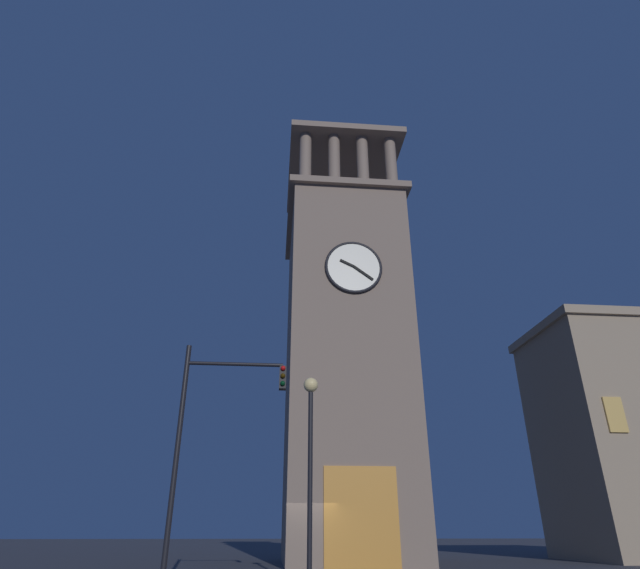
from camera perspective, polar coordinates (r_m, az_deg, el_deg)
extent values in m
cube|color=gray|center=(29.34, 2.70, -9.62)|extent=(6.34, 8.74, 19.05)
cube|color=gray|center=(33.36, 2.36, 6.64)|extent=(6.94, 9.34, 0.40)
cylinder|color=gray|center=(31.92, 7.86, 13.04)|extent=(0.70, 0.70, 3.63)
cylinder|color=gray|center=(31.62, 4.75, 13.28)|extent=(0.70, 0.70, 3.63)
cylinder|color=gray|center=(31.41, 1.58, 13.50)|extent=(0.70, 0.70, 3.63)
cylinder|color=gray|center=(31.30, -1.63, 13.67)|extent=(0.70, 0.70, 3.63)
cylinder|color=gray|center=(37.94, 5.46, 5.97)|extent=(0.70, 0.70, 3.63)
cylinder|color=gray|center=(37.69, 2.89, 6.11)|extent=(0.70, 0.70, 3.63)
cylinder|color=gray|center=(37.52, 0.28, 6.23)|extent=(0.70, 0.70, 3.63)
cylinder|color=gray|center=(37.42, -2.35, 6.35)|extent=(0.70, 0.70, 3.63)
cube|color=gray|center=(35.68, 2.24, 12.11)|extent=(6.94, 9.34, 0.40)
cylinder|color=black|center=(36.78, 2.19, 14.27)|extent=(0.12, 0.12, 3.12)
cylinder|color=silver|center=(26.86, 3.74, 1.92)|extent=(2.87, 0.12, 2.87)
torus|color=black|center=(26.85, 3.75, 1.94)|extent=(3.03, 0.16, 3.03)
cube|color=black|center=(26.81, 3.01, 2.38)|extent=(0.76, 0.06, 0.45)
cube|color=black|center=(26.68, 4.84, 1.28)|extent=(1.05, 0.06, 0.83)
cube|color=orange|center=(23.93, 4.58, -24.22)|extent=(3.20, 0.24, 4.00)
cube|color=#E0B259|center=(31.20, 29.91, -12.39)|extent=(1.00, 0.12, 1.80)
cylinder|color=black|center=(16.75, -15.62, -17.82)|extent=(0.16, 0.16, 6.91)
cylinder|color=black|center=(17.15, -9.35, -8.71)|extent=(3.10, 0.12, 0.12)
cube|color=black|center=(16.98, -4.16, -10.30)|extent=(0.22, 0.30, 0.75)
sphere|color=red|center=(16.88, -4.11, -9.24)|extent=(0.16, 0.16, 0.16)
sphere|color=#392705|center=(16.82, -4.14, -10.06)|extent=(0.16, 0.16, 0.16)
sphere|color=#063316|center=(16.75, -4.17, -10.88)|extent=(0.16, 0.16, 0.16)
cylinder|color=black|center=(15.52, -1.11, -21.25)|extent=(0.14, 0.14, 5.23)
sphere|color=#F9DB8C|center=(15.99, -1.03, -11.08)|extent=(0.44, 0.44, 0.44)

